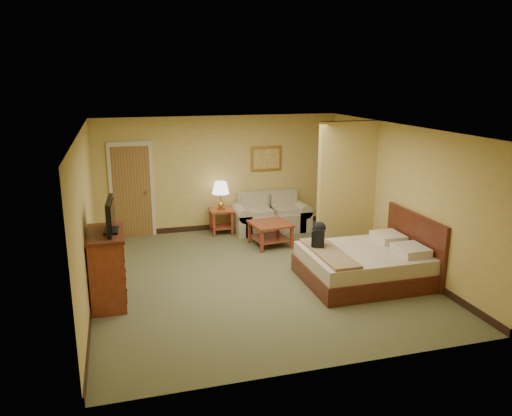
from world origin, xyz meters
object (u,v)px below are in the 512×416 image
object	(u,v)px
loveseat	(271,218)
bed	(368,264)
coffee_table	(270,229)
dresser	(107,267)

from	to	relation	value
loveseat	bed	size ratio (longest dim) A/B	0.83
coffee_table	dresser	bearing A→B (deg)	-149.32
loveseat	bed	world-z (taller)	bed
bed	loveseat	bearing A→B (deg)	102.45
coffee_table	bed	bearing A→B (deg)	-64.41
coffee_table	dresser	size ratio (longest dim) A/B	0.75
loveseat	coffee_table	bearing A→B (deg)	-108.24
loveseat	bed	xyz separation A→B (m)	(0.72, -3.27, 0.03)
dresser	bed	distance (m)	4.31
dresser	bed	xyz separation A→B (m)	(4.29, -0.31, -0.27)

